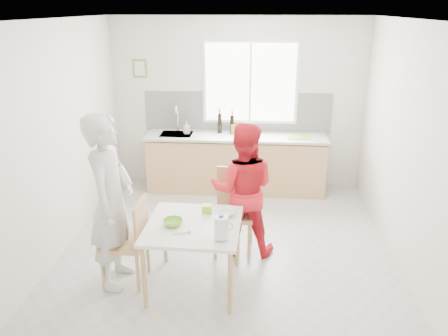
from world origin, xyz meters
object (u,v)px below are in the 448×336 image
object	(u,v)px
dining_table	(194,230)
bowl_green	(173,222)
wine_bottle_a	(220,123)
bowl_white	(225,212)
milk_jug	(222,227)
person_red	(243,190)
person_white	(111,202)
chair_far	(234,206)
chair_left	(130,238)
wine_bottle_b	(232,124)

from	to	relation	value
dining_table	bowl_green	world-z (taller)	bowl_green
wine_bottle_a	bowl_white	bearing A→B (deg)	-83.55
milk_jug	wine_bottle_a	xyz separation A→B (m)	(-0.30, 3.06, 0.21)
person_red	bowl_green	world-z (taller)	person_red
person_white	milk_jug	xyz separation A→B (m)	(1.17, -0.31, -0.07)
chair_far	person_white	xyz separation A→B (m)	(-1.22, -0.79, 0.38)
chair_far	person_red	distance (m)	0.27
chair_left	milk_jug	xyz separation A→B (m)	(0.99, -0.31, 0.34)
dining_table	wine_bottle_a	size ratio (longest dim) A/B	3.07
dining_table	person_red	size ratio (longest dim) A/B	0.61
chair_left	person_red	size ratio (longest dim) A/B	0.59
bowl_white	wine_bottle_a	xyz separation A→B (m)	(-0.29, 2.53, 0.31)
chair_far	person_red	world-z (taller)	person_red
chair_left	bowl_white	distance (m)	1.04
person_white	wine_bottle_b	size ratio (longest dim) A/B	6.24
chair_far	bowl_green	distance (m)	1.06
chair_far	milk_jug	size ratio (longest dim) A/B	4.22
dining_table	wine_bottle_a	xyz separation A→B (m)	(0.02, 2.77, 0.42)
milk_jug	wine_bottle_b	bearing A→B (deg)	93.42
person_red	milk_jug	size ratio (longest dim) A/B	6.68
person_red	wine_bottle_b	world-z (taller)	person_red
chair_far	person_red	xyz separation A→B (m)	(0.10, -0.05, 0.25)
wine_bottle_a	wine_bottle_b	size ratio (longest dim) A/B	1.07
person_white	wine_bottle_a	size ratio (longest dim) A/B	5.85
chair_left	person_red	bearing A→B (deg)	124.50
bowl_green	chair_left	bearing A→B (deg)	172.41
chair_far	wine_bottle_a	xyz separation A→B (m)	(-0.35, 1.96, 0.52)
chair_left	milk_jug	distance (m)	1.09
bowl_green	wine_bottle_b	world-z (taller)	wine_bottle_b
chair_left	bowl_green	bearing A→B (deg)	84.02
chair_left	person_red	xyz separation A→B (m)	(1.15, 0.75, 0.28)
chair_far	milk_jug	distance (m)	1.15
person_white	chair_far	bearing A→B (deg)	-55.42
dining_table	wine_bottle_b	distance (m)	2.80
bowl_green	bowl_white	size ratio (longest dim) A/B	0.84
bowl_green	milk_jug	world-z (taller)	milk_jug
bowl_white	wine_bottle_b	bearing A→B (deg)	91.99
dining_table	chair_far	size ratio (longest dim) A/B	0.97
milk_jug	wine_bottle_a	distance (m)	3.09
person_white	wine_bottle_b	bearing A→B (deg)	-19.75
person_red	bowl_white	bearing A→B (deg)	73.78
milk_jug	person_white	bearing A→B (deg)	166.58
chair_far	dining_table	bearing A→B (deg)	-112.94
chair_far	wine_bottle_a	bearing A→B (deg)	101.83
person_white	person_red	distance (m)	1.52
wine_bottle_b	bowl_white	bearing A→B (deg)	-88.01
bowl_white	wine_bottle_a	size ratio (longest dim) A/B	0.75
dining_table	bowl_white	xyz separation A→B (m)	(0.31, 0.24, 0.11)
dining_table	bowl_white	size ratio (longest dim) A/B	4.11
chair_far	bowl_white	world-z (taller)	chair_far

